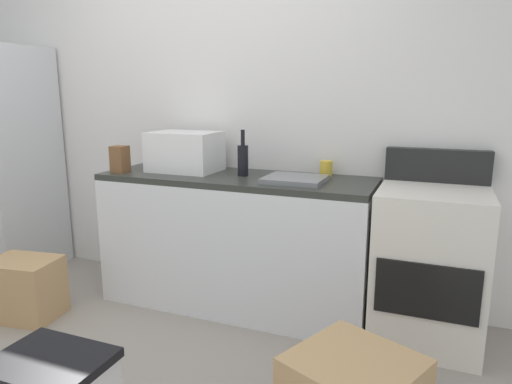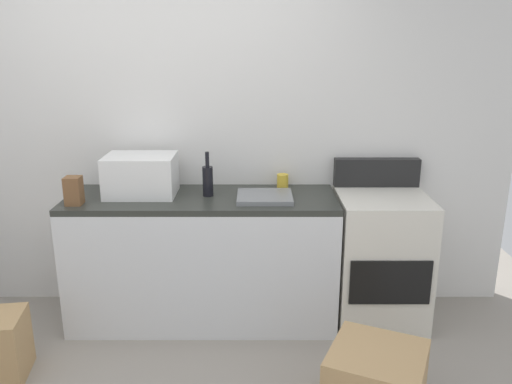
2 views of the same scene
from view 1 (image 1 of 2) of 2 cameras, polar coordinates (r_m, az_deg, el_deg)
name	(u,v)px [view 1 (image 1 of 2)]	position (r m, az deg, el deg)	size (l,w,h in m)	color
wall_back	(218,111)	(3.42, -4.79, 9.93)	(5.00, 0.10, 2.60)	silver
kitchen_counter	(236,241)	(3.13, -2.45, -6.12)	(1.80, 0.60, 0.90)	silver
refrigerator	(2,161)	(4.25, -28.95, 3.35)	(0.68, 0.66, 1.78)	silver
stove_oven	(429,263)	(2.87, 20.61, -8.25)	(0.60, 0.61, 1.10)	silver
microwave	(185,152)	(3.22, -8.78, 4.98)	(0.46, 0.34, 0.27)	white
sink_basin	(295,179)	(2.82, 4.86, 1.59)	(0.36, 0.32, 0.03)	slate
wine_bottle	(243,159)	(3.00, -1.63, 4.09)	(0.07, 0.07, 0.30)	black
coffee_mug	(326,169)	(3.02, 8.68, 2.89)	(0.08, 0.08, 0.10)	gold
knife_block	(120,159)	(3.27, -16.49, 3.92)	(0.10, 0.10, 0.18)	brown
cardboard_box_small	(25,288)	(3.39, -26.71, -10.61)	(0.43, 0.32, 0.39)	tan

